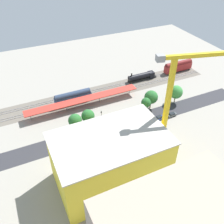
{
  "coord_description": "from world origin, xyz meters",
  "views": [
    {
      "loc": [
        38.05,
        76.83,
        69.16
      ],
      "look_at": [
        3.78,
        1.3,
        5.73
      ],
      "focal_mm": 39.82,
      "sensor_mm": 36.0,
      "label": 1
    }
  ],
  "objects_px": {
    "freight_coach_far": "(73,97)",
    "street_tree_1": "(176,92)",
    "box_truck_0": "(83,147)",
    "street_tree_0": "(75,121)",
    "construction_building": "(110,160)",
    "parked_car_5": "(96,138)",
    "parked_car_4": "(114,132)",
    "traffic_light": "(101,116)",
    "locomotive": "(142,77)",
    "tower_crane": "(176,98)",
    "street_tree_3": "(151,97)",
    "street_tree_4": "(146,103)",
    "parked_car_1": "(159,118)",
    "platform_canopy_near": "(83,99)",
    "parked_car_3": "(128,128)",
    "passenger_coach": "(178,66)",
    "street_tree_2": "(88,116)",
    "parked_car_2": "(145,123)",
    "parked_car_0": "(172,115)"
  },
  "relations": [
    {
      "from": "locomotive",
      "to": "tower_crane",
      "type": "bearing_deg",
      "value": 70.19
    },
    {
      "from": "traffic_light",
      "to": "freight_coach_far",
      "type": "bearing_deg",
      "value": -72.66
    },
    {
      "from": "parked_car_3",
      "to": "box_truck_0",
      "type": "bearing_deg",
      "value": 9.84
    },
    {
      "from": "passenger_coach",
      "to": "traffic_light",
      "type": "bearing_deg",
      "value": 23.66
    },
    {
      "from": "passenger_coach",
      "to": "tower_crane",
      "type": "relative_size",
      "value": 0.45
    },
    {
      "from": "parked_car_2",
      "to": "street_tree_4",
      "type": "xyz_separation_m",
      "value": [
        -4.85,
        -8.14,
        4.05
      ]
    },
    {
      "from": "parked_car_1",
      "to": "parked_car_4",
      "type": "height_order",
      "value": "parked_car_4"
    },
    {
      "from": "street_tree_0",
      "to": "street_tree_4",
      "type": "relative_size",
      "value": 1.17
    },
    {
      "from": "street_tree_4",
      "to": "construction_building",
      "type": "bearing_deg",
      "value": 42.81
    },
    {
      "from": "locomotive",
      "to": "parked_car_2",
      "type": "relative_size",
      "value": 3.75
    },
    {
      "from": "platform_canopy_near",
      "to": "parked_car_0",
      "type": "relative_size",
      "value": 12.25
    },
    {
      "from": "construction_building",
      "to": "street_tree_1",
      "type": "height_order",
      "value": "construction_building"
    },
    {
      "from": "construction_building",
      "to": "street_tree_4",
      "type": "height_order",
      "value": "construction_building"
    },
    {
      "from": "parked_car_5",
      "to": "street_tree_4",
      "type": "relative_size",
      "value": 0.69
    },
    {
      "from": "tower_crane",
      "to": "street_tree_4",
      "type": "xyz_separation_m",
      "value": [
        -4.92,
        -24.25,
        -18.88
      ]
    },
    {
      "from": "tower_crane",
      "to": "street_tree_3",
      "type": "height_order",
      "value": "tower_crane"
    },
    {
      "from": "parked_car_2",
      "to": "street_tree_1",
      "type": "bearing_deg",
      "value": -157.95
    },
    {
      "from": "freight_coach_far",
      "to": "street_tree_1",
      "type": "bearing_deg",
      "value": 156.02
    },
    {
      "from": "parked_car_3",
      "to": "parked_car_4",
      "type": "distance_m",
      "value": 6.57
    },
    {
      "from": "parked_car_5",
      "to": "street_tree_2",
      "type": "distance_m",
      "value": 9.88
    },
    {
      "from": "parked_car_5",
      "to": "box_truck_0",
      "type": "xyz_separation_m",
      "value": [
        6.82,
        3.57,
        0.88
      ]
    },
    {
      "from": "street_tree_0",
      "to": "traffic_light",
      "type": "xyz_separation_m",
      "value": [
        -11.45,
        0.09,
        -1.1
      ]
    },
    {
      "from": "parked_car_2",
      "to": "parked_car_4",
      "type": "bearing_deg",
      "value": -1.34
    },
    {
      "from": "parked_car_1",
      "to": "parked_car_3",
      "type": "bearing_deg",
      "value": 0.97
    },
    {
      "from": "platform_canopy_near",
      "to": "parked_car_3",
      "type": "bearing_deg",
      "value": 116.46
    },
    {
      "from": "parked_car_4",
      "to": "street_tree_3",
      "type": "relative_size",
      "value": 0.48
    },
    {
      "from": "street_tree_0",
      "to": "street_tree_2",
      "type": "distance_m",
      "value": 5.66
    },
    {
      "from": "passenger_coach",
      "to": "parked_car_1",
      "type": "bearing_deg",
      "value": 44.18
    },
    {
      "from": "platform_canopy_near",
      "to": "tower_crane",
      "type": "bearing_deg",
      "value": 116.65
    },
    {
      "from": "freight_coach_far",
      "to": "street_tree_0",
      "type": "bearing_deg",
      "value": 75.63
    },
    {
      "from": "parked_car_5",
      "to": "street_tree_1",
      "type": "bearing_deg",
      "value": -168.93
    },
    {
      "from": "freight_coach_far",
      "to": "street_tree_2",
      "type": "relative_size",
      "value": 2.06
    },
    {
      "from": "parked_car_5",
      "to": "parked_car_3",
      "type": "bearing_deg",
      "value": -179.55
    },
    {
      "from": "passenger_coach",
      "to": "street_tree_2",
      "type": "xyz_separation_m",
      "value": [
        64.36,
        25.4,
        2.59
      ]
    },
    {
      "from": "construction_building",
      "to": "locomotive",
      "type": "bearing_deg",
      "value": -129.38
    },
    {
      "from": "parked_car_4",
      "to": "construction_building",
      "type": "relative_size",
      "value": 0.12
    },
    {
      "from": "parked_car_2",
      "to": "street_tree_0",
      "type": "xyz_separation_m",
      "value": [
        28.46,
        -8.27,
        4.76
      ]
    },
    {
      "from": "street_tree_0",
      "to": "box_truck_0",
      "type": "bearing_deg",
      "value": 84.67
    },
    {
      "from": "box_truck_0",
      "to": "street_tree_0",
      "type": "distance_m",
      "value": 12.52
    },
    {
      "from": "parked_car_5",
      "to": "parked_car_4",
      "type": "bearing_deg",
      "value": -177.35
    },
    {
      "from": "parked_car_2",
      "to": "parked_car_3",
      "type": "relative_size",
      "value": 1.03
    },
    {
      "from": "parked_car_0",
      "to": "street_tree_0",
      "type": "xyz_separation_m",
      "value": [
        42.08,
        -8.34,
        4.72
      ]
    },
    {
      "from": "locomotive",
      "to": "passenger_coach",
      "type": "distance_m",
      "value": 23.65
    },
    {
      "from": "street_tree_1",
      "to": "freight_coach_far",
      "type": "bearing_deg",
      "value": -23.98
    },
    {
      "from": "parked_car_1",
      "to": "platform_canopy_near",
      "type": "bearing_deg",
      "value": -40.45
    },
    {
      "from": "freight_coach_far",
      "to": "construction_building",
      "type": "height_order",
      "value": "construction_building"
    },
    {
      "from": "street_tree_1",
      "to": "traffic_light",
      "type": "xyz_separation_m",
      "value": [
        38.18,
        0.4,
        -1.38
      ]
    },
    {
      "from": "street_tree_3",
      "to": "construction_building",
      "type": "bearing_deg",
      "value": 41.3
    },
    {
      "from": "platform_canopy_near",
      "to": "street_tree_4",
      "type": "bearing_deg",
      "value": 148.41
    },
    {
      "from": "parked_car_0",
      "to": "box_truck_0",
      "type": "xyz_separation_m",
      "value": [
        43.19,
        3.52,
        0.89
      ]
    }
  ]
}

